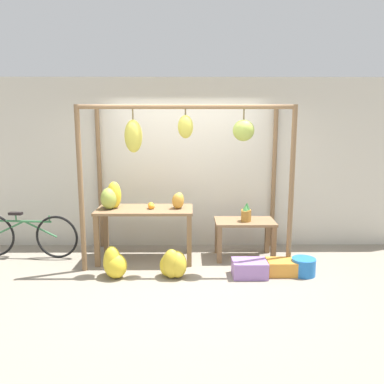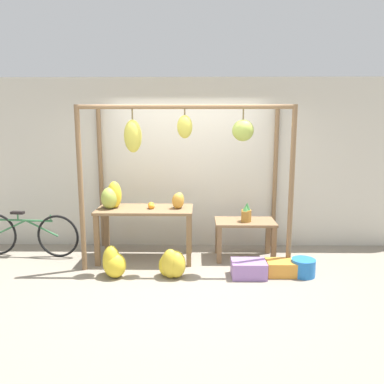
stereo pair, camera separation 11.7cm
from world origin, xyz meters
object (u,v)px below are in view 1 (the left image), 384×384
Objects in this scene: blue_bucket at (304,267)px; papaya_pile at (178,201)px; fruit_crate_white at (250,268)px; pineapple_cluster at (246,214)px; banana_pile_ground_right at (172,264)px; fruit_crate_purple at (282,267)px; banana_pile_on_table at (112,197)px; parked_bicycle at (25,235)px; orange_pile at (151,206)px; banana_pile_ground_left at (113,264)px.

papaya_pile reaches higher than blue_bucket.
papaya_pile is (-0.99, 0.68, 0.80)m from fruit_crate_white.
blue_bucket is (0.71, -0.65, -0.59)m from pineapple_cluster.
banana_pile_ground_right is 1.11× the size of fruit_crate_purple.
fruit_crate_white is (1.99, -0.71, -0.87)m from banana_pile_on_table.
fruit_crate_purple is at bearing -10.57° from parked_bicycle.
orange_pile reaches higher than banana_pile_ground_right.
banana_pile_ground_right is (-1.09, -0.71, -0.53)m from pineapple_cluster.
blue_bucket is at bearing 1.89° from banana_pile_ground_right.
orange_pile is at bearing 162.42° from fruit_crate_purple.
papaya_pile is (1.00, -0.03, -0.06)m from banana_pile_on_table.
papaya_pile reaches higher than fruit_crate_purple.
orange_pile is 0.38× the size of banana_pile_ground_left.
banana_pile_ground_left is 0.80m from banana_pile_ground_right.
blue_bucket is at bearing 3.12° from fruit_crate_white.
banana_pile_on_table is 1.08× the size of banana_pile_ground_left.
fruit_crate_purple is (2.31, 0.09, -0.09)m from banana_pile_ground_left.
papaya_pile is (0.41, 0.02, 0.07)m from orange_pile.
papaya_pile is (-1.03, -0.01, 0.20)m from pineapple_cluster.
banana_pile_on_table is at bearing 165.44° from fruit_crate_purple.
parked_bicycle is at bearing 166.84° from fruit_crate_white.
banana_pile_ground_left is at bearing -27.97° from parked_bicycle.
blue_bucket is 2.01m from papaya_pile.
banana_pile_on_table is 1.60× the size of pineapple_cluster.
orange_pile is 1.05m from banana_pile_ground_left.
fruit_crate_white is 3.47m from parked_bicycle.
banana_pile_on_table is 1.43m from banana_pile_ground_right.
blue_bucket is at bearing -20.25° from papaya_pile.
pineapple_cluster is at bearing 86.45° from fruit_crate_white.
fruit_crate_purple is at bearing 173.63° from blue_bucket.
papaya_pile reaches higher than parked_bicycle.
blue_bucket is (2.74, -0.67, -0.86)m from banana_pile_on_table.
blue_bucket is at bearing -13.73° from banana_pile_on_table.
parked_bicycle is at bearing 169.43° from fruit_crate_purple.
orange_pile is 0.68× the size of papaya_pile.
banana_pile_on_table reaches higher than fruit_crate_purple.
banana_pile_on_table reaches higher than orange_pile.
banana_pile_ground_right is 2.47m from parked_bicycle.
orange_pile is at bearing -4.68° from banana_pile_on_table.
papaya_pile is at bearing 159.75° from blue_bucket.
banana_pile_on_table is 1.52m from parked_bicycle.
banana_pile_ground_left reaches higher than fruit_crate_purple.
blue_bucket is 0.29m from fruit_crate_purple.
blue_bucket is (2.14, -0.62, -0.72)m from orange_pile.
blue_bucket is at bearing 1.38° from banana_pile_ground_left.
orange_pile is 0.57× the size of pineapple_cluster.
papaya_pile is at bearing 2.91° from orange_pile.
banana_pile_ground_left is 1.79× the size of papaya_pile.
banana_pile_ground_left reaches higher than fruit_crate_white.
papaya_pile is at bearing 39.22° from banana_pile_ground_left.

